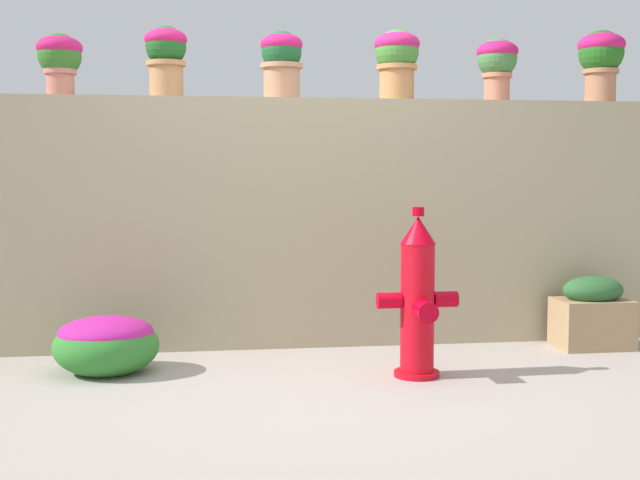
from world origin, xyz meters
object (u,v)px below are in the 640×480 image
Objects in this scene: potted_plant_1 at (60,57)px; potted_plant_6 at (601,57)px; potted_plant_3 at (282,59)px; potted_plant_5 at (497,62)px; planter_box at (592,314)px; potted_plant_4 at (397,58)px; flower_bush_left at (106,342)px; fire_hydrant at (418,300)px; potted_plant_2 at (166,54)px.

potted_plant_6 is at bearing 0.20° from potted_plant_1.
potted_plant_6 is at bearing 0.12° from potted_plant_3.
potted_plant_6 is (0.74, 0.01, 0.05)m from potted_plant_5.
potted_plant_4 is at bearing 159.96° from planter_box.
potted_plant_1 is 0.85× the size of planter_box.
planter_box is (1.95, -0.46, -1.63)m from potted_plant_3.
potted_plant_3 is 1.45m from potted_plant_5.
potted_plant_6 is 1.07× the size of planter_box.
flower_bush_left is at bearing -65.37° from potted_plant_1.
potted_plant_3 is 0.75× the size of flower_bush_left.
fire_hydrant reaches higher than flower_bush_left.
potted_plant_2 reaches higher than potted_plant_3.
potted_plant_3 is 1.88m from fire_hydrant.
potted_plant_6 reaches higher than fire_hydrant.
potted_plant_4 is (0.76, -0.03, 0.02)m from potted_plant_3.
potted_plant_2 is 0.74m from potted_plant_3.
potted_plant_5 is at bearing 2.03° from potted_plant_4.
planter_box is (-0.24, -0.47, -1.69)m from potted_plant_6.
flower_bush_left is 3.03m from planter_box.
flower_bush_left is (-0.33, -0.66, -1.69)m from potted_plant_2.
potted_plant_5 is (0.70, 0.02, -0.01)m from potted_plant_4.
potted_plant_2 is at bearing 144.33° from fire_hydrant.
potted_plant_3 reaches higher than potted_plant_5.
fire_hydrant is at bearing -10.85° from flower_bush_left.
planter_box is (1.31, 0.58, -0.21)m from fire_hydrant.
potted_plant_1 is 1.84m from flower_bush_left.
potted_plant_3 is at bearing -179.88° from potted_plant_6.
potted_plant_2 reaches higher than flower_bush_left.
potted_plant_6 is at bearing 12.50° from flower_bush_left.
potted_plant_4 is 1.09× the size of potted_plant_5.
potted_plant_6 reaches higher than planter_box.
potted_plant_5 reaches higher than planter_box.
potted_plant_1 is 0.42× the size of fire_hydrant.
planter_box is at bearing -7.75° from potted_plant_1.
potted_plant_4 is 0.70m from potted_plant_5.
fire_hydrant is at bearing -96.39° from potted_plant_4.
potted_plant_4 is at bearing -0.52° from potted_plant_1.
planter_box is (1.19, -0.44, -1.66)m from potted_plant_4.
potted_plant_6 reaches higher than potted_plant_1.
planter_box is (3.34, -0.45, -1.62)m from potted_plant_1.
potted_plant_2 is 0.48× the size of fire_hydrant.
planter_box is at bearing -42.72° from potted_plant_5.
potted_plant_6 is at bearing 1.27° from potted_plant_4.
fire_hydrant reaches higher than planter_box.
potted_plant_3 is at bearing 179.90° from potted_plant_5.
fire_hydrant is 1.45m from planter_box.
potted_plant_2 is at bearing 63.55° from flower_bush_left.
potted_plant_3 is 0.47× the size of fire_hydrant.
potted_plant_5 is at bearing 0.11° from potted_plant_1.
potted_plant_5 is at bearing 137.28° from planter_box.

